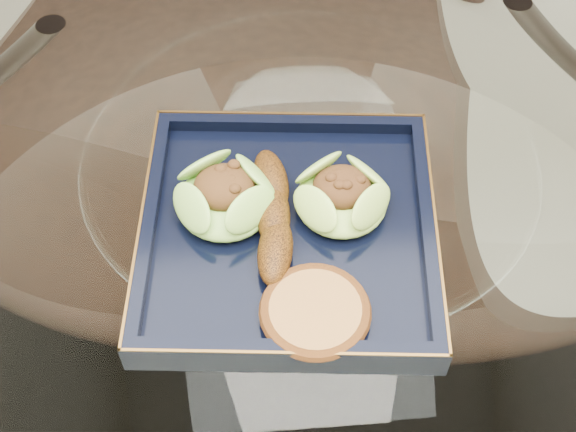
{
  "coord_description": "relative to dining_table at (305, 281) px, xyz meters",
  "views": [
    {
      "loc": [
        -0.06,
        -0.49,
        1.38
      ],
      "look_at": [
        -0.02,
        -0.06,
        0.8
      ],
      "focal_mm": 50.0,
      "sensor_mm": 36.0,
      "label": 1
    }
  ],
  "objects": [
    {
      "name": "navy_plate",
      "position": [
        -0.02,
        -0.06,
        0.17
      ],
      "size": [
        0.29,
        0.29,
        0.02
      ],
      "primitive_type": "cube",
      "rotation": [
        0.0,
        0.0,
        -0.09
      ],
      "color": "black",
      "rests_on": "dining_table"
    },
    {
      "name": "crumb_patty",
      "position": [
        -0.01,
        -0.15,
        0.19
      ],
      "size": [
        0.11,
        0.11,
        0.02
      ],
      "primitive_type": "cylinder",
      "rotation": [
        0.0,
        0.0,
        -0.38
      ],
      "color": "#A76B37",
      "rests_on": "navy_plate"
    },
    {
      "name": "dining_table",
      "position": [
        0.0,
        0.0,
        0.0
      ],
      "size": [
        1.13,
        1.13,
        0.77
      ],
      "color": "white",
      "rests_on": "ground"
    },
    {
      "name": "lettuce_wrap_right",
      "position": [
        0.03,
        -0.04,
        0.2
      ],
      "size": [
        0.11,
        0.11,
        0.03
      ],
      "primitive_type": "ellipsoid",
      "rotation": [
        0.0,
        0.0,
        0.27
      ],
      "color": "#6FA32F",
      "rests_on": "navy_plate"
    },
    {
      "name": "roasted_plantain",
      "position": [
        -0.04,
        -0.05,
        0.2
      ],
      "size": [
        0.03,
        0.15,
        0.03
      ],
      "primitive_type": "ellipsoid",
      "rotation": [
        0.0,
        0.0,
        1.55
      ],
      "color": "#582F09",
      "rests_on": "navy_plate"
    },
    {
      "name": "dining_chair",
      "position": [
        -0.02,
        0.51,
        -0.05
      ],
      "size": [
        0.51,
        0.51,
        0.99
      ],
      "rotation": [
        0.0,
        0.0,
        -0.22
      ],
      "color": "#321A10",
      "rests_on": "ground"
    },
    {
      "name": "lettuce_wrap_left",
      "position": [
        -0.08,
        -0.03,
        0.2
      ],
      "size": [
        0.11,
        0.11,
        0.03
      ],
      "primitive_type": "ellipsoid",
      "rotation": [
        0.0,
        0.0,
        0.18
      ],
      "color": "#559F2E",
      "rests_on": "navy_plate"
    }
  ]
}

